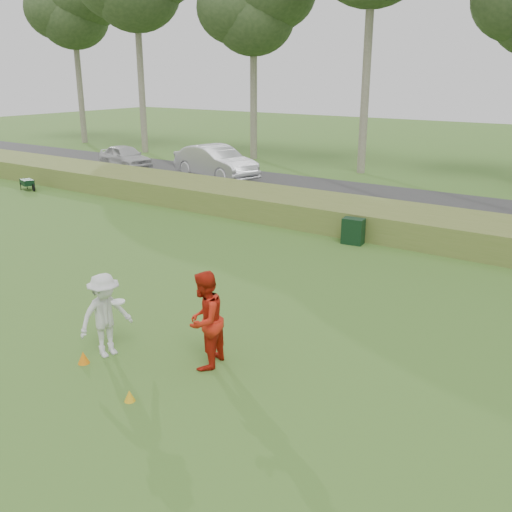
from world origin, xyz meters
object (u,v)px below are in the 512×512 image
Objects in this scene: cone_yellow at (130,396)px; utility_cabinet at (353,231)px; car_left at (125,157)px; cone_orange at (83,357)px; player_red at (205,320)px; car_mid at (216,162)px; player_white at (105,315)px.

utility_cabinet is at bearing 94.93° from cone_yellow.
cone_orange is at bearing -122.13° from car_left.
cone_yellow is (-0.29, -1.72, -0.86)m from player_red.
car_left is 0.76× the size of car_mid.
cone_yellow is at bearing -107.20° from player_white.
car_left is 6.29m from car_mid.
car_mid is (6.27, 0.46, 0.18)m from car_left.
utility_cabinet is at bearing 85.58° from cone_orange.
car_mid is at bearing -154.00° from player_red.
player_white is 19.45m from car_mid.
utility_cabinet is 0.17× the size of car_mid.
cone_yellow is at bearing -13.97° from cone_orange.
cone_orange is (-0.13, -0.52, -0.74)m from player_white.
car_mid is (-10.34, 16.47, 0.05)m from player_white.
player_red is at bearing -116.53° from car_left.
cone_orange is at bearing 166.03° from cone_yellow.
car_mid is at bearing -72.86° from car_left.
cone_orange reaches higher than cone_yellow.
player_red is at bearing -88.39° from utility_cabinet.
player_white is 0.91m from cone_orange.
player_red is 2.54m from cone_orange.
utility_cabinet is at bearing -107.62° from car_mid.
player_white is at bearing 149.37° from cone_yellow.
player_red is 19.91m from car_mid.
car_left is at bearing 59.47° from player_white.
car_left is at bearing 137.02° from cone_yellow.
car_mid is (-11.94, 17.42, 0.80)m from cone_yellow.
player_red reaches higher than cone_orange.
player_white is 6.90× the size of cone_orange.
player_red is 9.19m from utility_cabinet.
car_mid is at bearing 45.54° from player_white.
cone_yellow is at bearing -21.48° from player_red.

